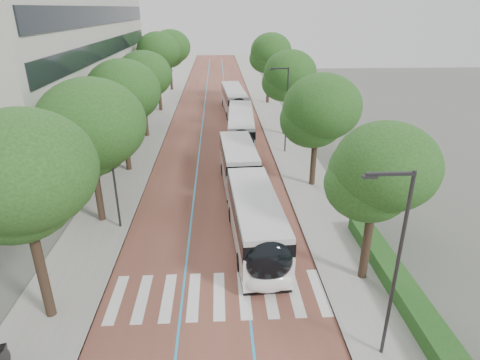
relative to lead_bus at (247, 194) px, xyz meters
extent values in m
plane|color=#51544C|center=(-2.18, -9.24, -1.63)|extent=(160.00, 160.00, 0.00)
cube|color=brown|center=(-2.18, 30.76, -1.62)|extent=(11.00, 140.00, 0.02)
cube|color=gray|center=(-9.68, 30.76, -1.57)|extent=(4.00, 140.00, 0.12)
cube|color=gray|center=(5.32, 30.76, -1.57)|extent=(4.00, 140.00, 0.12)
cube|color=gray|center=(-7.78, 30.76, -1.57)|extent=(0.20, 140.00, 0.14)
cube|color=gray|center=(3.42, 30.76, -1.57)|extent=(0.20, 140.00, 0.14)
cube|color=silver|center=(-6.98, -8.24, -1.60)|extent=(0.55, 3.60, 0.01)
cube|color=silver|center=(-5.73, -8.24, -1.60)|extent=(0.55, 3.60, 0.01)
cube|color=silver|center=(-4.48, -8.24, -1.60)|extent=(0.55, 3.60, 0.01)
cube|color=silver|center=(-3.23, -8.24, -1.60)|extent=(0.55, 3.60, 0.01)
cube|color=silver|center=(-1.98, -8.24, -1.60)|extent=(0.55, 3.60, 0.01)
cube|color=silver|center=(-0.73, -8.24, -1.60)|extent=(0.55, 3.60, 0.01)
cube|color=silver|center=(0.52, -8.24, -1.60)|extent=(0.55, 3.60, 0.01)
cube|color=silver|center=(1.77, -8.24, -1.60)|extent=(0.55, 3.60, 0.01)
cube|color=silver|center=(3.02, -8.24, -1.60)|extent=(0.55, 3.60, 0.01)
cube|color=#2893CB|center=(-3.78, 30.76, -1.60)|extent=(0.12, 126.00, 0.01)
cube|color=#2893CB|center=(-0.58, 30.76, -1.60)|extent=(0.12, 126.00, 0.01)
cube|color=#A5A499|center=(-21.68, 18.76, 5.37)|extent=(18.00, 40.00, 14.00)
cube|color=black|center=(-12.63, 18.76, 1.37)|extent=(0.12, 38.00, 1.60)
cube|color=black|center=(-12.63, 18.76, 4.57)|extent=(0.12, 38.00, 1.60)
cube|color=black|center=(-12.63, 18.76, 7.77)|extent=(0.12, 38.00, 1.60)
cube|color=black|center=(-12.63, 18.76, 10.77)|extent=(0.12, 38.00, 1.60)
cube|color=#1D4919|center=(6.92, -9.24, -1.11)|extent=(1.20, 14.00, 0.80)
cylinder|color=#2A2A2D|center=(4.62, -12.24, 2.49)|extent=(0.14, 0.14, 8.00)
cube|color=#2A2A2D|center=(3.82, -12.24, 6.39)|extent=(1.70, 0.12, 0.12)
cube|color=#2A2A2D|center=(3.12, -12.24, 6.31)|extent=(0.50, 0.20, 0.10)
cylinder|color=#2A2A2D|center=(4.62, 12.76, 2.49)|extent=(0.14, 0.14, 8.00)
cube|color=#2A2A2D|center=(3.82, 12.76, 6.39)|extent=(1.70, 0.12, 0.12)
cube|color=#2A2A2D|center=(3.12, 12.76, 6.31)|extent=(0.50, 0.20, 0.10)
cylinder|color=#2A2A2D|center=(-8.28, -1.24, 2.49)|extent=(0.14, 0.14, 8.00)
cylinder|color=black|center=(-9.68, -9.24, 0.76)|extent=(0.44, 0.44, 4.77)
ellipsoid|color=#1E4315|center=(-9.68, -9.24, 5.10)|extent=(5.64, 5.64, 4.80)
cylinder|color=black|center=(-9.68, -0.24, 0.53)|extent=(0.44, 0.44, 4.33)
ellipsoid|color=#1E4315|center=(-9.68, -0.24, 4.47)|extent=(6.44, 6.44, 5.47)
cylinder|color=black|center=(-9.68, 8.76, 0.61)|extent=(0.44, 0.44, 4.49)
ellipsoid|color=#1E4315|center=(-9.68, 8.76, 4.69)|extent=(5.96, 5.96, 5.07)
cylinder|color=black|center=(-9.68, 18.76, 0.54)|extent=(0.44, 0.44, 4.33)
ellipsoid|color=#1E4315|center=(-9.68, 18.76, 4.47)|extent=(5.73, 5.73, 4.87)
cylinder|color=black|center=(-9.68, 30.76, 0.98)|extent=(0.44, 0.44, 5.21)
ellipsoid|color=#1E4315|center=(-9.68, 30.76, 5.71)|extent=(5.62, 5.62, 4.78)
cylinder|color=black|center=(-9.68, 45.76, 0.69)|extent=(0.44, 0.44, 4.63)
ellipsoid|color=#1E4315|center=(-9.68, 45.76, 4.90)|extent=(6.48, 6.48, 5.51)
cylinder|color=black|center=(5.52, -7.24, 0.43)|extent=(0.44, 0.44, 4.11)
ellipsoid|color=#1E4315|center=(5.52, -7.24, 4.16)|extent=(4.86, 4.86, 4.13)
cylinder|color=black|center=(5.52, 4.76, 0.43)|extent=(0.44, 0.44, 4.11)
ellipsoid|color=#1E4315|center=(5.52, 4.76, 4.16)|extent=(5.75, 5.75, 4.89)
cylinder|color=black|center=(5.52, 18.76, 0.57)|extent=(0.44, 0.44, 4.40)
ellipsoid|color=#1E4315|center=(5.52, 18.76, 4.57)|extent=(5.53, 5.53, 4.70)
cylinder|color=black|center=(5.52, 34.76, 0.82)|extent=(0.44, 0.44, 4.90)
ellipsoid|color=#1E4315|center=(5.52, 34.76, 5.27)|extent=(5.76, 5.76, 4.89)
cylinder|color=black|center=(-0.07, 1.30, 0.15)|extent=(2.34, 1.02, 2.30)
cube|color=white|center=(0.20, -3.83, -0.37)|extent=(2.98, 9.48, 1.82)
cube|color=black|center=(0.20, -3.83, 0.77)|extent=(3.01, 9.29, 0.97)
cube|color=#BDBDBF|center=(0.20, -3.83, 1.42)|extent=(2.92, 9.29, 0.31)
cube|color=black|center=(0.20, -3.83, -1.45)|extent=(2.91, 9.10, 0.35)
cube|color=white|center=(-0.29, 5.61, -0.37)|extent=(2.90, 7.86, 1.82)
cube|color=black|center=(-0.29, 5.61, 0.77)|extent=(2.93, 7.71, 0.97)
cube|color=#BDBDBF|center=(-0.29, 5.61, 1.42)|extent=(2.84, 7.70, 0.31)
cube|color=black|center=(-0.29, 5.61, -1.45)|extent=(2.83, 7.55, 0.35)
ellipsoid|color=black|center=(0.43, -8.35, 0.38)|extent=(2.40, 1.22, 2.28)
ellipsoid|color=white|center=(0.44, -8.40, -0.76)|extent=(2.40, 1.12, 1.14)
cylinder|color=black|center=(-0.81, -6.16, -1.13)|extent=(0.35, 1.01, 1.00)
cylinder|color=black|center=(1.44, -6.04, -1.13)|extent=(0.35, 1.01, 1.00)
cylinder|color=black|center=(-1.51, 7.22, -1.13)|extent=(0.35, 1.01, 1.00)
cylinder|color=black|center=(0.75, 7.34, -1.13)|extent=(0.35, 1.01, 1.00)
cylinder|color=black|center=(-1.09, -0.81, -1.13)|extent=(0.35, 1.01, 1.00)
cylinder|color=black|center=(1.17, -0.69, -1.13)|extent=(0.35, 1.01, 1.00)
cube|color=white|center=(0.50, 16.03, -0.37)|extent=(3.08, 12.11, 1.82)
cube|color=black|center=(0.50, 16.03, 0.77)|extent=(3.11, 11.87, 0.97)
cube|color=#BDBDBF|center=(0.50, 16.03, 1.42)|extent=(3.02, 11.87, 0.31)
cube|color=black|center=(0.50, 16.03, -1.45)|extent=(3.01, 11.63, 0.35)
ellipsoid|color=black|center=(0.21, 10.19, 0.38)|extent=(2.40, 1.21, 2.28)
ellipsoid|color=white|center=(0.21, 10.14, -0.76)|extent=(2.40, 1.11, 1.14)
cylinder|color=black|center=(-0.81, 12.49, -1.13)|extent=(0.35, 1.01, 1.00)
cylinder|color=black|center=(1.45, 12.38, -1.13)|extent=(0.35, 1.01, 1.00)
cylinder|color=black|center=(-0.45, 19.88, -1.13)|extent=(0.35, 1.01, 1.00)
cylinder|color=black|center=(1.81, 19.77, -1.13)|extent=(0.35, 1.01, 1.00)
cube|color=white|center=(0.32, 29.40, -0.37)|extent=(3.19, 12.12, 1.82)
cube|color=black|center=(0.32, 29.40, 0.77)|extent=(3.22, 11.89, 0.97)
cube|color=#BDBDBF|center=(0.32, 29.40, 1.42)|extent=(3.13, 11.88, 0.31)
cube|color=black|center=(0.32, 29.40, -1.45)|extent=(3.11, 11.64, 0.35)
ellipsoid|color=black|center=(0.66, 23.56, 0.38)|extent=(2.41, 1.23, 2.28)
ellipsoid|color=white|center=(0.66, 23.51, -0.76)|extent=(2.40, 1.13, 1.14)
cylinder|color=black|center=(-0.60, 25.74, -1.13)|extent=(0.36, 1.02, 1.00)
cylinder|color=black|center=(1.66, 25.87, -1.13)|extent=(0.36, 1.02, 1.00)
cylinder|color=black|center=(-1.02, 33.13, -1.13)|extent=(0.36, 1.02, 1.00)
cylinder|color=black|center=(1.23, 33.26, -1.13)|extent=(0.36, 1.02, 1.00)
camera|label=1|loc=(-1.83, -24.16, 11.44)|focal=30.00mm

